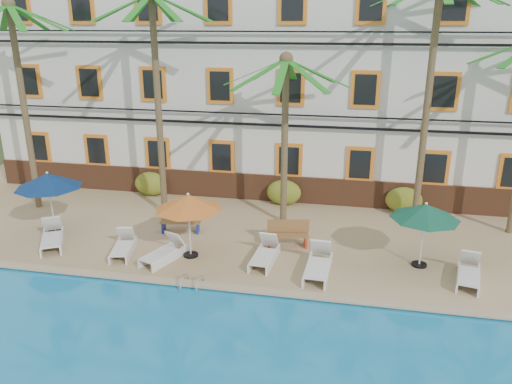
% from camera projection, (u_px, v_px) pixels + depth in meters
% --- Properties ---
extents(ground, '(100.00, 100.00, 0.00)m').
position_uv_depth(ground, '(212.00, 279.00, 16.02)').
color(ground, '#384C23').
rests_on(ground, ground).
extents(pool_deck, '(30.00, 12.00, 0.25)m').
position_uv_depth(pool_deck, '(246.00, 218.00, 20.61)').
color(pool_deck, tan).
rests_on(pool_deck, ground).
extents(pool_coping, '(30.00, 0.35, 0.06)m').
position_uv_depth(pool_coping, '(204.00, 285.00, 15.09)').
color(pool_coping, tan).
rests_on(pool_coping, pool_deck).
extents(hotel_building, '(25.40, 6.44, 10.22)m').
position_uv_depth(hotel_building, '(268.00, 76.00, 23.52)').
color(hotel_building, silver).
rests_on(hotel_building, pool_deck).
extents(palm_a, '(4.62, 4.62, 8.46)m').
position_uv_depth(palm_a, '(20.00, 79.00, 19.77)').
color(palm_a, brown).
rests_on(palm_a, pool_deck).
extents(palm_b, '(4.62, 4.62, 8.79)m').
position_uv_depth(palm_b, '(156.00, 76.00, 19.03)').
color(palm_b, brown).
rests_on(palm_b, pool_deck).
extents(palm_c, '(4.62, 4.62, 6.57)m').
position_uv_depth(palm_c, '(285.00, 114.00, 18.50)').
color(palm_c, brown).
rests_on(palm_c, pool_deck).
extents(palm_d, '(4.62, 4.62, 9.31)m').
position_uv_depth(palm_d, '(431.00, 71.00, 17.86)').
color(palm_d, brown).
rests_on(palm_d, pool_deck).
extents(shrub_left, '(1.50, 0.90, 1.10)m').
position_uv_depth(shrub_left, '(151.00, 184.00, 22.76)').
color(shrub_left, '#28601B').
rests_on(shrub_left, pool_deck).
extents(shrub_mid, '(1.50, 0.90, 1.10)m').
position_uv_depth(shrub_mid, '(284.00, 192.00, 21.63)').
color(shrub_mid, '#28601B').
rests_on(shrub_mid, pool_deck).
extents(shrub_right, '(1.50, 0.90, 1.10)m').
position_uv_depth(shrub_right, '(404.00, 200.00, 20.69)').
color(shrub_right, '#28601B').
rests_on(shrub_right, pool_deck).
extents(umbrella_blue, '(2.42, 2.42, 2.43)m').
position_uv_depth(umbrella_blue, '(48.00, 181.00, 18.20)').
color(umbrella_blue, black).
rests_on(umbrella_blue, pool_deck).
extents(umbrella_red, '(2.28, 2.28, 2.28)m').
position_uv_depth(umbrella_red, '(188.00, 203.00, 16.40)').
color(umbrella_red, black).
rests_on(umbrella_red, pool_deck).
extents(umbrella_green, '(2.21, 2.21, 2.22)m').
position_uv_depth(umbrella_green, '(425.00, 212.00, 15.74)').
color(umbrella_green, black).
rests_on(umbrella_green, pool_deck).
extents(lounger_a, '(1.56, 2.05, 0.92)m').
position_uv_depth(lounger_a, '(52.00, 237.00, 17.76)').
color(lounger_a, silver).
rests_on(lounger_a, pool_deck).
extents(lounger_b, '(0.99, 1.82, 0.81)m').
position_uv_depth(lounger_b, '(123.00, 246.00, 17.15)').
color(lounger_b, silver).
rests_on(lounger_b, pool_deck).
extents(lounger_c, '(1.22, 1.91, 0.85)m').
position_uv_depth(lounger_c, '(164.00, 252.00, 16.67)').
color(lounger_c, silver).
rests_on(lounger_c, pool_deck).
extents(lounger_d, '(0.79, 1.89, 0.87)m').
position_uv_depth(lounger_d, '(265.00, 254.00, 16.52)').
color(lounger_d, silver).
rests_on(lounger_d, pool_deck).
extents(lounger_e, '(0.82, 2.07, 0.96)m').
position_uv_depth(lounger_e, '(318.00, 265.00, 15.74)').
color(lounger_e, silver).
rests_on(lounger_e, pool_deck).
extents(lounger_f, '(1.01, 1.92, 0.86)m').
position_uv_depth(lounger_f, '(469.00, 273.00, 15.27)').
color(lounger_f, silver).
rests_on(lounger_f, pool_deck).
extents(bench_left, '(1.56, 0.70, 0.93)m').
position_uv_depth(bench_left, '(181.00, 220.00, 18.88)').
color(bench_left, olive).
rests_on(bench_left, pool_deck).
extents(bench_right, '(1.57, 0.77, 0.93)m').
position_uv_depth(bench_right, '(287.00, 233.00, 17.68)').
color(bench_right, olive).
rests_on(bench_right, pool_deck).
extents(pool_ladder, '(0.54, 0.74, 0.74)m').
position_uv_depth(pool_ladder, '(192.00, 286.00, 15.07)').
color(pool_ladder, silver).
rests_on(pool_ladder, ground).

